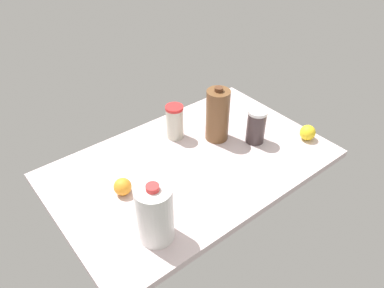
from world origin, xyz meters
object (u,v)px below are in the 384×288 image
(shaker_bottle, at_px, (256,126))
(chocolate_milk_jug, at_px, (218,115))
(milk_jug, at_px, (155,214))
(orange_loose, at_px, (123,187))
(lemon_far_back, at_px, (308,133))
(tumbler_cup, at_px, (175,122))

(shaker_bottle, height_order, chocolate_milk_jug, chocolate_milk_jug)
(milk_jug, relative_size, orange_loose, 3.41)
(lemon_far_back, bearing_deg, shaker_bottle, -35.36)
(shaker_bottle, distance_m, lemon_far_back, 0.25)
(tumbler_cup, bearing_deg, orange_loose, 24.58)
(tumbler_cup, relative_size, lemon_far_back, 2.30)
(chocolate_milk_jug, distance_m, milk_jug, 0.63)
(tumbler_cup, xyz_separation_m, lemon_far_back, (-0.47, 0.40, -0.05))
(orange_loose, bearing_deg, lemon_far_back, 165.30)
(chocolate_milk_jug, relative_size, milk_jug, 1.12)
(shaker_bottle, xyz_separation_m, chocolate_milk_jug, (0.12, -0.13, 0.04))
(tumbler_cup, height_order, orange_loose, tumbler_cup)
(shaker_bottle, xyz_separation_m, orange_loose, (0.66, -0.08, -0.05))
(shaker_bottle, distance_m, chocolate_milk_jug, 0.18)
(tumbler_cup, distance_m, shaker_bottle, 0.37)
(milk_jug, bearing_deg, chocolate_milk_jug, -151.16)
(lemon_far_back, bearing_deg, chocolate_milk_jug, -40.25)
(tumbler_cup, distance_m, chocolate_milk_jug, 0.20)
(shaker_bottle, bearing_deg, milk_jug, 14.42)
(tumbler_cup, xyz_separation_m, orange_loose, (0.39, 0.18, -0.05))
(shaker_bottle, relative_size, orange_loose, 2.36)
(shaker_bottle, height_order, orange_loose, shaker_bottle)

